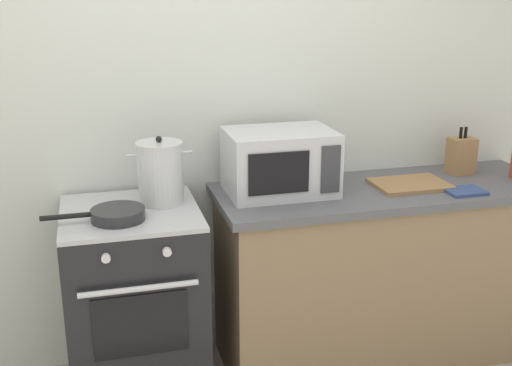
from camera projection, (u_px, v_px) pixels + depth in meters
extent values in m
cube|color=silver|center=(252.00, 113.00, 3.18)|extent=(4.40, 0.10, 2.50)
cube|color=#8C7051|center=(382.00, 276.00, 3.24)|extent=(1.64, 0.56, 0.88)
cube|color=#59595E|center=(387.00, 191.00, 3.10)|extent=(1.70, 0.60, 0.04)
cube|color=black|center=(136.00, 306.00, 2.91)|extent=(0.60, 0.60, 0.90)
cube|color=#B7B7BC|center=(130.00, 213.00, 2.77)|extent=(0.60, 0.60, 0.02)
cube|color=black|center=(141.00, 325.00, 2.61)|extent=(0.39, 0.01, 0.28)
cylinder|color=silver|center=(139.00, 289.00, 2.53)|extent=(0.48, 0.02, 0.02)
cylinder|color=silver|center=(106.00, 258.00, 2.48)|extent=(0.04, 0.02, 0.04)
cylinder|color=silver|center=(167.00, 252.00, 2.54)|extent=(0.04, 0.02, 0.04)
cylinder|color=silver|center=(160.00, 174.00, 2.83)|extent=(0.20, 0.20, 0.27)
cylinder|color=silver|center=(159.00, 144.00, 2.79)|extent=(0.21, 0.21, 0.01)
sphere|color=black|center=(159.00, 139.00, 2.78)|extent=(0.03, 0.03, 0.03)
cylinder|color=silver|center=(132.00, 155.00, 2.77)|extent=(0.05, 0.01, 0.01)
cylinder|color=silver|center=(187.00, 152.00, 2.83)|extent=(0.05, 0.01, 0.01)
cylinder|color=#28282B|center=(118.00, 214.00, 2.65)|extent=(0.23, 0.23, 0.05)
cylinder|color=black|center=(65.00, 217.00, 2.60)|extent=(0.20, 0.02, 0.02)
cube|color=silver|center=(280.00, 162.00, 2.98)|extent=(0.50, 0.36, 0.30)
cube|color=black|center=(279.00, 173.00, 2.79)|extent=(0.28, 0.01, 0.19)
cube|color=#38383D|center=(331.00, 169.00, 2.85)|extent=(0.09, 0.01, 0.22)
cube|color=#997047|center=(410.00, 184.00, 3.10)|extent=(0.36, 0.26, 0.02)
cube|color=#997047|center=(461.00, 156.00, 3.30)|extent=(0.13, 0.10, 0.19)
cylinder|color=black|center=(461.00, 133.00, 3.26)|extent=(0.02, 0.02, 0.06)
cylinder|color=black|center=(466.00, 132.00, 3.26)|extent=(0.02, 0.02, 0.06)
cube|color=#33477A|center=(464.00, 191.00, 3.01)|extent=(0.18, 0.14, 0.02)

